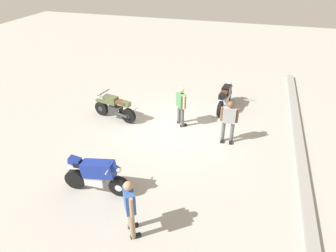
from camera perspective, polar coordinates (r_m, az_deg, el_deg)
The scene contains 8 objects.
ground_plane at distance 11.65m, azimuth 0.70°, elevation -0.67°, with size 40.00×40.00×0.00m, color #ADAAA3.
curb_edge at distance 11.45m, azimuth 23.47°, elevation -3.70°, with size 14.00×0.30×0.15m, color gray.
motorcycle_blue_sportbike at distance 8.78m, azimuth -13.28°, elevation -8.82°, with size 0.70×1.96×1.14m.
motorcycle_black_cruiser at distance 13.21m, azimuth 10.62°, elevation 5.31°, with size 2.09×0.72×1.09m.
motorcycle_olive_vintage at distance 12.37m, azimuth -9.98°, elevation 3.38°, with size 0.83×1.94×1.07m.
person_in_gray_shirt at distance 10.71m, azimuth 11.35°, elevation 1.17°, with size 0.31×0.62×1.59m.
person_in_green_shirt at distance 11.56m, azimuth 2.45°, elevation 4.08°, with size 0.55×0.51×1.59m.
person_in_blue_shirt at distance 7.28m, azimuth -7.17°, elevation -14.59°, with size 0.58×0.49×1.61m.
Camera 1 is at (9.59, 2.70, 6.05)m, focal length 32.47 mm.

